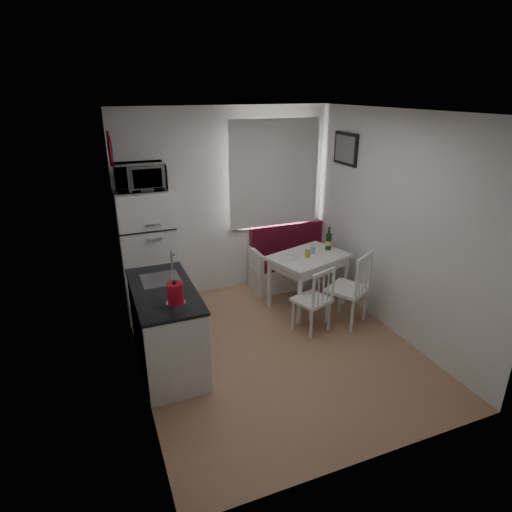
{
  "coord_description": "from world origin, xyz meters",
  "views": [
    {
      "loc": [
        -1.77,
        -3.84,
        2.81
      ],
      "look_at": [
        -0.04,
        0.5,
        0.96
      ],
      "focal_mm": 30.0,
      "sensor_mm": 36.0,
      "label": 1
    }
  ],
  "objects_px": {
    "bench": "(292,265)",
    "chair_right": "(353,283)",
    "kitchen_counter": "(166,326)",
    "wine_bottle": "(329,238)",
    "microwave": "(140,177)",
    "kettle": "(175,293)",
    "fridge": "(147,253)",
    "chair_left": "(316,294)",
    "dining_table": "(309,261)"
  },
  "relations": [
    {
      "from": "chair_right",
      "to": "kitchen_counter",
      "type": "bearing_deg",
      "value": 147.38
    },
    {
      "from": "fridge",
      "to": "microwave",
      "type": "xyz_separation_m",
      "value": [
        0.0,
        -0.05,
        0.99
      ]
    },
    {
      "from": "kitchen_counter",
      "to": "wine_bottle",
      "type": "xyz_separation_m",
      "value": [
        2.37,
        0.72,
        0.45
      ]
    },
    {
      "from": "kitchen_counter",
      "to": "bench",
      "type": "distance_m",
      "value": 2.54
    },
    {
      "from": "fridge",
      "to": "kitchen_counter",
      "type": "bearing_deg",
      "value": -90.9
    },
    {
      "from": "chair_left",
      "to": "dining_table",
      "type": "bearing_deg",
      "value": 50.26
    },
    {
      "from": "kitchen_counter",
      "to": "chair_left",
      "type": "relative_size",
      "value": 2.65
    },
    {
      "from": "chair_left",
      "to": "chair_right",
      "type": "relative_size",
      "value": 0.8
    },
    {
      "from": "wine_bottle",
      "to": "microwave",
      "type": "bearing_deg",
      "value": 168.65
    },
    {
      "from": "chair_right",
      "to": "kettle",
      "type": "xyz_separation_m",
      "value": [
        -2.22,
        -0.36,
        0.43
      ]
    },
    {
      "from": "dining_table",
      "to": "kettle",
      "type": "height_order",
      "value": "kettle"
    },
    {
      "from": "kitchen_counter",
      "to": "chair_right",
      "type": "distance_m",
      "value": 2.27
    },
    {
      "from": "fridge",
      "to": "bench",
      "type": "bearing_deg",
      "value": 2.95
    },
    {
      "from": "kitchen_counter",
      "to": "kettle",
      "type": "bearing_deg",
      "value": -82.98
    },
    {
      "from": "fridge",
      "to": "microwave",
      "type": "relative_size",
      "value": 2.92
    },
    {
      "from": "bench",
      "to": "dining_table",
      "type": "height_order",
      "value": "bench"
    },
    {
      "from": "kitchen_counter",
      "to": "dining_table",
      "type": "xyz_separation_m",
      "value": [
        2.02,
        0.62,
        0.2
      ]
    },
    {
      "from": "wine_bottle",
      "to": "chair_right",
      "type": "bearing_deg",
      "value": -97.41
    },
    {
      "from": "bench",
      "to": "wine_bottle",
      "type": "bearing_deg",
      "value": -70.1
    },
    {
      "from": "chair_right",
      "to": "fridge",
      "type": "xyz_separation_m",
      "value": [
        -2.25,
        1.29,
        0.24
      ]
    },
    {
      "from": "kitchen_counter",
      "to": "chair_left",
      "type": "bearing_deg",
      "value": -1.12
    },
    {
      "from": "bench",
      "to": "kettle",
      "type": "xyz_separation_m",
      "value": [
        -2.09,
        -1.76,
        0.72
      ]
    },
    {
      "from": "bench",
      "to": "chair_right",
      "type": "distance_m",
      "value": 1.44
    },
    {
      "from": "kettle",
      "to": "wine_bottle",
      "type": "bearing_deg",
      "value": 25.86
    },
    {
      "from": "kitchen_counter",
      "to": "fridge",
      "type": "xyz_separation_m",
      "value": [
        0.02,
        1.24,
        0.38
      ]
    },
    {
      "from": "kitchen_counter",
      "to": "kettle",
      "type": "xyz_separation_m",
      "value": [
        0.05,
        -0.4,
        0.57
      ]
    },
    {
      "from": "chair_left",
      "to": "kettle",
      "type": "xyz_separation_m",
      "value": [
        -1.72,
        -0.37,
        0.5
      ]
    },
    {
      "from": "chair_right",
      "to": "microwave",
      "type": "distance_m",
      "value": 2.85
    },
    {
      "from": "chair_left",
      "to": "microwave",
      "type": "relative_size",
      "value": 0.87
    },
    {
      "from": "kettle",
      "to": "wine_bottle",
      "type": "height_order",
      "value": "kettle"
    },
    {
      "from": "microwave",
      "to": "chair_right",
      "type": "bearing_deg",
      "value": -28.87
    },
    {
      "from": "kitchen_counter",
      "to": "wine_bottle",
      "type": "height_order",
      "value": "kitchen_counter"
    },
    {
      "from": "bench",
      "to": "microwave",
      "type": "bearing_deg",
      "value": -175.7
    },
    {
      "from": "kettle",
      "to": "fridge",
      "type": "bearing_deg",
      "value": 91.04
    },
    {
      "from": "dining_table",
      "to": "kettle",
      "type": "relative_size",
      "value": 4.68
    },
    {
      "from": "fridge",
      "to": "kettle",
      "type": "distance_m",
      "value": 1.66
    },
    {
      "from": "kitchen_counter",
      "to": "chair_right",
      "type": "bearing_deg",
      "value": -1.17
    },
    {
      "from": "chair_left",
      "to": "wine_bottle",
      "type": "relative_size",
      "value": 1.55
    },
    {
      "from": "bench",
      "to": "kettle",
      "type": "relative_size",
      "value": 5.14
    },
    {
      "from": "microwave",
      "to": "kettle",
      "type": "relative_size",
      "value": 2.32
    },
    {
      "from": "bench",
      "to": "wine_bottle",
      "type": "distance_m",
      "value": 0.9
    },
    {
      "from": "dining_table",
      "to": "chair_right",
      "type": "bearing_deg",
      "value": -87.02
    },
    {
      "from": "chair_right",
      "to": "microwave",
      "type": "bearing_deg",
      "value": 119.68
    },
    {
      "from": "kitchen_counter",
      "to": "microwave",
      "type": "height_order",
      "value": "microwave"
    },
    {
      "from": "fridge",
      "to": "wine_bottle",
      "type": "bearing_deg",
      "value": -12.52
    },
    {
      "from": "dining_table",
      "to": "fridge",
      "type": "height_order",
      "value": "fridge"
    },
    {
      "from": "fridge",
      "to": "wine_bottle",
      "type": "height_order",
      "value": "fridge"
    },
    {
      "from": "bench",
      "to": "kettle",
      "type": "bearing_deg",
      "value": -139.99
    },
    {
      "from": "dining_table",
      "to": "microwave",
      "type": "bearing_deg",
      "value": 146.53
    },
    {
      "from": "bench",
      "to": "chair_right",
      "type": "xyz_separation_m",
      "value": [
        0.13,
        -1.4,
        0.29
      ]
    }
  ]
}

